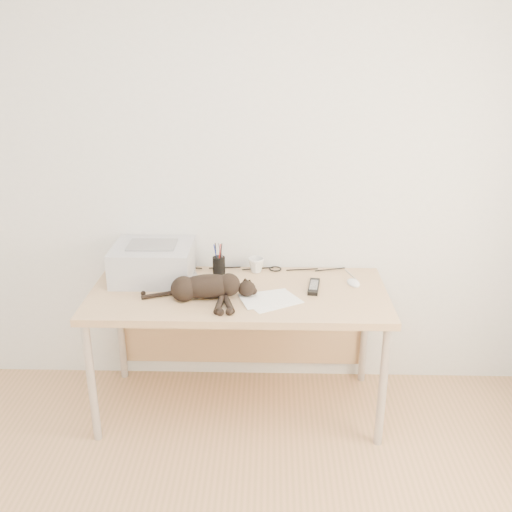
{
  "coord_description": "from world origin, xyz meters",
  "views": [
    {
      "loc": [
        0.17,
        -1.4,
        2.03
      ],
      "look_at": [
        0.1,
        1.34,
        0.97
      ],
      "focal_mm": 40.0,
      "sensor_mm": 36.0,
      "label": 1
    }
  ],
  "objects_px": {
    "printer": "(153,262)",
    "mug": "(256,265)",
    "cat": "(205,288)",
    "desk": "(240,307)",
    "pen_cup": "(219,265)",
    "mouse": "(354,281)"
  },
  "relations": [
    {
      "from": "printer",
      "to": "mug",
      "type": "distance_m",
      "value": 0.59
    },
    {
      "from": "mug",
      "to": "desk",
      "type": "bearing_deg",
      "value": -114.83
    },
    {
      "from": "desk",
      "to": "mug",
      "type": "height_order",
      "value": "mug"
    },
    {
      "from": "printer",
      "to": "mouse",
      "type": "height_order",
      "value": "printer"
    },
    {
      "from": "desk",
      "to": "cat",
      "type": "bearing_deg",
      "value": -134.1
    },
    {
      "from": "desk",
      "to": "printer",
      "type": "bearing_deg",
      "value": 170.27
    },
    {
      "from": "printer",
      "to": "cat",
      "type": "xyz_separation_m",
      "value": [
        0.32,
        -0.26,
        -0.04
      ]
    },
    {
      "from": "desk",
      "to": "pen_cup",
      "type": "bearing_deg",
      "value": 127.41
    },
    {
      "from": "desk",
      "to": "mug",
      "type": "bearing_deg",
      "value": 65.17
    },
    {
      "from": "printer",
      "to": "cat",
      "type": "height_order",
      "value": "printer"
    },
    {
      "from": "desk",
      "to": "printer",
      "type": "distance_m",
      "value": 0.55
    },
    {
      "from": "desk",
      "to": "cat",
      "type": "relative_size",
      "value": 2.63
    },
    {
      "from": "mouse",
      "to": "desk",
      "type": "bearing_deg",
      "value": 171.05
    },
    {
      "from": "mouse",
      "to": "printer",
      "type": "bearing_deg",
      "value": 165.53
    },
    {
      "from": "cat",
      "to": "mug",
      "type": "distance_m",
      "value": 0.45
    },
    {
      "from": "mug",
      "to": "mouse",
      "type": "height_order",
      "value": "mug"
    },
    {
      "from": "cat",
      "to": "pen_cup",
      "type": "bearing_deg",
      "value": 75.18
    },
    {
      "from": "pen_cup",
      "to": "mouse",
      "type": "distance_m",
      "value": 0.77
    },
    {
      "from": "cat",
      "to": "pen_cup",
      "type": "distance_m",
      "value": 0.35
    },
    {
      "from": "printer",
      "to": "mug",
      "type": "height_order",
      "value": "printer"
    },
    {
      "from": "mouse",
      "to": "cat",
      "type": "bearing_deg",
      "value": -177.26
    },
    {
      "from": "pen_cup",
      "to": "printer",
      "type": "bearing_deg",
      "value": -167.29
    }
  ]
}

